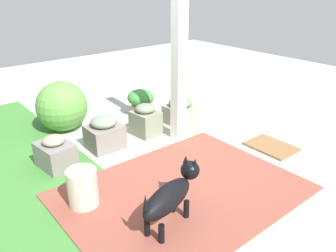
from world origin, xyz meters
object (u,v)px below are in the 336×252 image
(round_shrub, at_px, (62,106))
(doormat, at_px, (271,147))
(ceramic_urn, at_px, (83,188))
(stone_planter_mid, at_px, (105,133))
(stone_planter_far, at_px, (55,153))
(stone_planter_near, at_px, (146,120))
(terracotta_pot_broad, at_px, (141,101))
(dog, at_px, (171,195))
(stone_planter_nearest, at_px, (180,111))
(porch_pillar, at_px, (179,56))

(round_shrub, xyz_separation_m, doormat, (-2.28, -1.84, -0.34))
(round_shrub, bearing_deg, ceramic_urn, 161.55)
(stone_planter_mid, relative_size, stone_planter_far, 0.94)
(stone_planter_near, height_order, terracotta_pot_broad, stone_planter_near)
(ceramic_urn, distance_m, doormat, 2.50)
(round_shrub, xyz_separation_m, dog, (-2.60, 0.14, -0.04))
(doormat, bearing_deg, stone_planter_mid, 50.58)
(stone_planter_mid, bearing_deg, terracotta_pot_broad, -57.62)
(stone_planter_far, bearing_deg, doormat, -119.10)
(ceramic_urn, bearing_deg, dog, -147.36)
(round_shrub, bearing_deg, stone_planter_far, 151.52)
(stone_planter_near, relative_size, doormat, 0.75)
(stone_planter_far, bearing_deg, stone_planter_mid, -84.77)
(dog, bearing_deg, terracotta_pot_broad, -29.66)
(dog, distance_m, ceramic_urn, 0.90)
(stone_planter_nearest, xyz_separation_m, round_shrub, (0.90, 1.46, 0.16))
(ceramic_urn, relative_size, doormat, 0.65)
(doormat, bearing_deg, stone_planter_far, 60.90)
(round_shrub, relative_size, doormat, 1.19)
(stone_planter_near, xyz_separation_m, doormat, (-1.39, -1.02, -0.20))
(stone_planter_nearest, xyz_separation_m, ceramic_urn, (-0.95, 2.08, -0.00))
(stone_planter_nearest, bearing_deg, doormat, -164.59)
(terracotta_pot_broad, height_order, ceramic_urn, terracotta_pot_broad)
(dog, bearing_deg, round_shrub, -3.06)
(porch_pillar, height_order, ceramic_urn, porch_pillar)
(stone_planter_mid, bearing_deg, stone_planter_nearest, -90.20)
(stone_planter_nearest, bearing_deg, stone_planter_far, 91.68)
(terracotta_pot_broad, bearing_deg, round_shrub, 78.68)
(porch_pillar, xyz_separation_m, stone_planter_far, (0.31, 1.62, -0.96))
(porch_pillar, bearing_deg, dog, 136.95)
(stone_planter_nearest, bearing_deg, dog, 136.57)
(stone_planter_mid, bearing_deg, stone_planter_near, -89.31)
(stone_planter_far, bearing_deg, terracotta_pot_broad, -67.31)
(stone_planter_near, xyz_separation_m, round_shrub, (0.89, 0.82, 0.15))
(porch_pillar, bearing_deg, stone_planter_near, 35.44)
(ceramic_urn, bearing_deg, stone_planter_near, -56.38)
(ceramic_urn, bearing_deg, round_shrub, -18.45)
(stone_planter_nearest, distance_m, dog, 2.33)
(stone_planter_mid, height_order, terracotta_pot_broad, stone_planter_mid)
(stone_planter_near, height_order, ceramic_urn, stone_planter_near)
(porch_pillar, height_order, stone_planter_mid, porch_pillar)
(porch_pillar, bearing_deg, terracotta_pot_broad, -5.86)
(round_shrub, distance_m, dog, 2.60)
(terracotta_pot_broad, bearing_deg, stone_planter_far, 112.69)
(porch_pillar, distance_m, round_shrub, 1.85)
(stone_planter_nearest, relative_size, dog, 0.58)
(porch_pillar, xyz_separation_m, terracotta_pot_broad, (1.03, -0.11, -0.90))
(terracotta_pot_broad, xyz_separation_m, ceramic_urn, (-1.61, 1.82, -0.04))
(stone_planter_nearest, relative_size, terracotta_pot_broad, 1.08)
(round_shrub, distance_m, doormat, 2.95)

